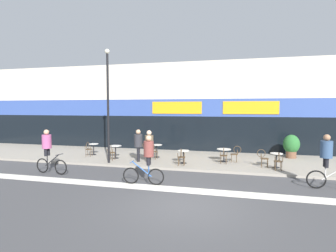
% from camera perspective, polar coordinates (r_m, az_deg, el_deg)
% --- Properties ---
extents(ground_plane, '(120.00, 120.00, 0.00)m').
position_cam_1_polar(ground_plane, '(8.69, 3.96, -17.02)').
color(ground_plane, '#424244').
extents(sidewalk_slab, '(40.00, 5.50, 0.12)m').
position_cam_1_polar(sidewalk_slab, '(15.60, 8.69, -7.35)').
color(sidewalk_slab, gray).
rests_on(sidewalk_slab, ground).
extents(storefront_facade, '(40.00, 4.06, 6.29)m').
position_cam_1_polar(storefront_facade, '(20.01, 10.06, 3.97)').
color(storefront_facade, beige).
rests_on(storefront_facade, ground).
extents(bike_lane_stripe, '(36.00, 0.70, 0.01)m').
position_cam_1_polar(bike_lane_stripe, '(10.17, 5.58, -13.84)').
color(bike_lane_stripe, silver).
rests_on(bike_lane_stripe, ground).
extents(bistro_table_0, '(0.62, 0.62, 0.70)m').
position_cam_1_polar(bistro_table_0, '(17.43, -15.91, -4.41)').
color(bistro_table_0, black).
rests_on(bistro_table_0, sidewalk_slab).
extents(bistro_table_1, '(0.69, 0.69, 0.76)m').
position_cam_1_polar(bistro_table_1, '(15.86, -11.36, -4.99)').
color(bistro_table_1, black).
rests_on(bistro_table_1, sidewalk_slab).
extents(bistro_table_2, '(0.64, 0.64, 0.77)m').
position_cam_1_polar(bistro_table_2, '(15.89, -2.44, -4.89)').
color(bistro_table_2, black).
rests_on(bistro_table_2, sidewalk_slab).
extents(bistro_table_3, '(0.63, 0.63, 0.70)m').
position_cam_1_polar(bistro_table_3, '(14.21, 3.37, -6.15)').
color(bistro_table_3, black).
rests_on(bistro_table_3, sidewalk_slab).
extents(bistro_table_4, '(0.78, 0.78, 0.71)m').
position_cam_1_polar(bistro_table_4, '(14.97, 12.08, -5.65)').
color(bistro_table_4, black).
rests_on(bistro_table_4, sidewalk_slab).
extents(bistro_table_5, '(0.62, 0.62, 0.73)m').
position_cam_1_polar(bistro_table_5, '(14.23, 22.52, -6.36)').
color(bistro_table_5, black).
rests_on(bistro_table_5, sidewalk_slab).
extents(cafe_chair_0_near, '(0.45, 0.60, 0.90)m').
position_cam_1_polar(cafe_chair_0_near, '(16.89, -16.94, -4.62)').
color(cafe_chair_0_near, '#4C3823').
rests_on(cafe_chair_0_near, sidewalk_slab).
extents(cafe_chair_1_near, '(0.41, 0.58, 0.90)m').
position_cam_1_polar(cafe_chair_1_near, '(15.31, -12.37, -5.42)').
color(cafe_chair_1_near, '#4C3823').
rests_on(cafe_chair_1_near, sidewalk_slab).
extents(cafe_chair_2_near, '(0.44, 0.59, 0.90)m').
position_cam_1_polar(cafe_chair_2_near, '(15.30, -3.14, -5.33)').
color(cafe_chair_2_near, '#4C3823').
rests_on(cafe_chair_2_near, sidewalk_slab).
extents(cafe_chair_2_side, '(0.58, 0.41, 0.90)m').
position_cam_1_polar(cafe_chair_2_side, '(16.08, -4.58, -4.89)').
color(cafe_chair_2_side, '#4C3823').
rests_on(cafe_chair_2_side, sidewalk_slab).
extents(cafe_chair_3_near, '(0.43, 0.59, 0.90)m').
position_cam_1_polar(cafe_chair_3_near, '(13.60, 2.91, -6.51)').
color(cafe_chair_3_near, '#4C3823').
rests_on(cafe_chair_3_near, sidewalk_slab).
extents(cafe_chair_4_near, '(0.43, 0.59, 0.90)m').
position_cam_1_polar(cafe_chair_4_near, '(14.35, 12.01, -6.04)').
color(cafe_chair_4_near, '#4C3823').
rests_on(cafe_chair_4_near, sidewalk_slab).
extents(cafe_chair_4_side, '(0.58, 0.41, 0.90)m').
position_cam_1_polar(cafe_chair_4_side, '(14.96, 14.49, -5.67)').
color(cafe_chair_4_side, '#4C3823').
rests_on(cafe_chair_4_side, sidewalk_slab).
extents(cafe_chair_5_near, '(0.41, 0.58, 0.90)m').
position_cam_1_polar(cafe_chair_5_near, '(13.62, 22.92, -6.81)').
color(cafe_chair_5_near, '#4C3823').
rests_on(cafe_chair_5_near, sidewalk_slab).
extents(cafe_chair_5_side, '(0.58, 0.42, 0.90)m').
position_cam_1_polar(cafe_chair_5_side, '(14.15, 20.00, -6.34)').
color(cafe_chair_5_side, '#4C3823').
rests_on(cafe_chair_5_side, sidewalk_slab).
extents(planter_pot, '(0.93, 0.93, 1.39)m').
position_cam_1_polar(planter_pot, '(17.30, 25.27, -3.84)').
color(planter_pot, brown).
rests_on(planter_pot, sidewalk_slab).
extents(lamp_post, '(0.26, 0.26, 6.11)m').
position_cam_1_polar(lamp_post, '(14.47, -12.94, 5.76)').
color(lamp_post, black).
rests_on(lamp_post, sidewalk_slab).
extents(cyclist_0, '(1.73, 0.50, 2.01)m').
position_cam_1_polar(cyclist_0, '(10.65, -4.58, -6.73)').
color(cyclist_0, black).
rests_on(cyclist_0, ground).
extents(cyclist_1, '(1.82, 0.48, 2.11)m').
position_cam_1_polar(cyclist_1, '(11.71, 31.51, -6.06)').
color(cyclist_1, black).
rests_on(cyclist_1, ground).
extents(cyclist_2, '(1.78, 0.54, 2.09)m').
position_cam_1_polar(cyclist_2, '(13.65, -24.65, -4.51)').
color(cyclist_2, black).
rests_on(cyclist_2, ground).
extents(pedestrian_near_end, '(0.57, 0.57, 1.79)m').
position_cam_1_polar(pedestrian_near_end, '(14.12, -4.13, -3.88)').
color(pedestrian_near_end, '#382D47').
rests_on(pedestrian_near_end, sidewalk_slab).
extents(pedestrian_far_end, '(0.57, 0.57, 1.79)m').
position_cam_1_polar(pedestrian_far_end, '(14.70, -6.48, -3.59)').
color(pedestrian_far_end, black).
rests_on(pedestrian_far_end, sidewalk_slab).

